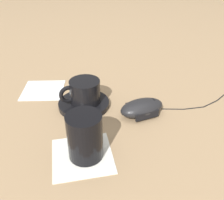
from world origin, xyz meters
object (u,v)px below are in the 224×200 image
object	(u,v)px
saucer	(84,104)
computer_mouse	(142,108)
coffee_cup	(84,92)
drinking_glass	(85,136)

from	to	relation	value
saucer	computer_mouse	xyz separation A→B (m)	(0.14, -0.03, 0.01)
saucer	coffee_cup	distance (m)	0.04
computer_mouse	drinking_glass	world-z (taller)	drinking_glass
saucer	computer_mouse	distance (m)	0.15
coffee_cup	computer_mouse	bearing A→B (deg)	-12.27
saucer	computer_mouse	size ratio (longest dim) A/B	1.04
saucer	drinking_glass	size ratio (longest dim) A/B	1.38
saucer	drinking_glass	world-z (taller)	drinking_glass
coffee_cup	computer_mouse	world-z (taller)	coffee_cup
saucer	drinking_glass	distance (m)	0.18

